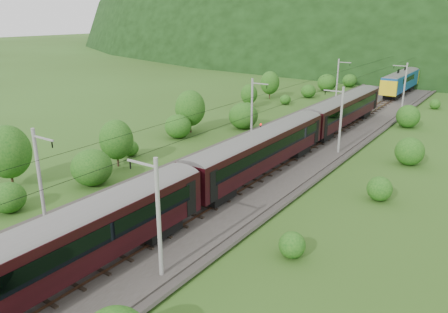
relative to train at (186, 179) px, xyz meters
The scene contains 14 objects.
ground 8.55m from the train, 108.21° to the right, with size 600.00×600.00×0.00m, color #2E4917.
railbed 5.11m from the train, 131.57° to the left, with size 14.00×220.00×0.30m, color #38332D.
track_left 6.47m from the train, 150.58° to the left, with size 2.40×220.00×0.27m.
track_right 4.33m from the train, 90.00° to the left, with size 2.40×220.00×0.27m.
catenary_left 26.15m from the train, 109.03° to the left, with size 2.54×192.28×8.00m.
catenary_right 25.00m from the train, 81.43° to the left, with size 2.54×192.28×8.00m.
overhead_wires 4.93m from the train, 131.57° to the left, with size 4.83×198.00×0.03m.
mountain_ridge 317.29m from the train, 112.69° to the left, with size 336.00×280.00×132.00m, color black.
train is the anchor object (origin of this frame).
hazard_post_near 49.32m from the train, 93.39° to the left, with size 0.17×0.17×1.58m, color red.
hazard_post_far 38.14m from the train, 93.36° to the left, with size 0.17×0.17×1.63m, color red.
signal 25.03m from the train, 105.74° to the left, with size 0.25×0.25×2.26m.
vegetation_left 23.59m from the train, 134.46° to the left, with size 13.47×145.57×6.31m.
vegetation_right 10.50m from the train, 17.18° to the left, with size 7.75×107.25×3.18m.
Camera 1 is at (23.44, -17.99, 16.42)m, focal length 35.00 mm.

